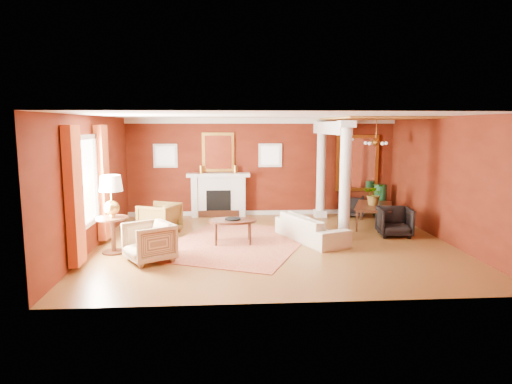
{
  "coord_description": "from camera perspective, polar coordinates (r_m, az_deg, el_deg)",
  "views": [
    {
      "loc": [
        -1.09,
        -10.1,
        2.7
      ],
      "look_at": [
        -0.38,
        0.38,
        1.15
      ],
      "focal_mm": 32.0,
      "sensor_mm": 36.0,
      "label": 1
    }
  ],
  "objects": [
    {
      "name": "header_beam",
      "position": [
        12.32,
        9.32,
        7.91
      ],
      "size": [
        0.3,
        3.2,
        0.32
      ],
      "primitive_type": "cube",
      "color": "silver",
      "rests_on": "column_front"
    },
    {
      "name": "side_table",
      "position": [
        10.01,
        -17.61,
        -0.96
      ],
      "size": [
        0.67,
        0.67,
        1.66
      ],
      "rotation": [
        0.0,
        0.0,
        -0.03
      ],
      "color": "black",
      "rests_on": "ground"
    },
    {
      "name": "column_front",
      "position": [
        10.85,
        11.08,
        1.5
      ],
      "size": [
        0.36,
        0.36,
        2.8
      ],
      "color": "silver",
      "rests_on": "ground"
    },
    {
      "name": "fireplace",
      "position": [
        13.58,
        -4.7,
        -0.34
      ],
      "size": [
        1.85,
        0.42,
        1.29
      ],
      "color": "silver",
      "rests_on": "ground"
    },
    {
      "name": "coffee_table",
      "position": [
        10.45,
        -2.92,
        -3.73
      ],
      "size": [
        1.1,
        1.1,
        0.55
      ],
      "rotation": [
        0.0,
        0.0,
        0.13
      ],
      "color": "black",
      "rests_on": "ground"
    },
    {
      "name": "room_shell",
      "position": [
        10.19,
        2.31,
        4.55
      ],
      "size": [
        8.04,
        7.04,
        2.92
      ],
      "color": "#611D0D",
      "rests_on": "ground"
    },
    {
      "name": "flank_window_right",
      "position": [
        13.66,
        1.79,
        4.61
      ],
      "size": [
        0.7,
        0.07,
        0.7
      ],
      "color": "silver",
      "rests_on": "room_shell"
    },
    {
      "name": "flank_window_left",
      "position": [
        13.71,
        -11.26,
        4.46
      ],
      "size": [
        0.7,
        0.07,
        0.7
      ],
      "color": "silver",
      "rests_on": "room_shell"
    },
    {
      "name": "amber_ceiling",
      "position": [
        12.49,
        14.71,
        8.9
      ],
      "size": [
        2.3,
        3.4,
        0.04
      ],
      "primitive_type": "cube",
      "color": "#C48739",
      "rests_on": "room_shell"
    },
    {
      "name": "potted_plant",
      "position": [
        12.51,
        14.63,
        0.99
      ],
      "size": [
        0.7,
        0.73,
        0.46
      ],
      "primitive_type": "imported",
      "rotation": [
        0.0,
        0.0,
        -0.36
      ],
      "color": "#26591E",
      "rests_on": "dining_table"
    },
    {
      "name": "dining_mirror",
      "position": [
        14.18,
        12.53,
        3.54
      ],
      "size": [
        1.3,
        0.07,
        1.7
      ],
      "color": "gold",
      "rests_on": "room_shell"
    },
    {
      "name": "sofa",
      "position": [
        10.79,
        6.93,
        -3.96
      ],
      "size": [
        1.34,
        2.14,
        0.81
      ],
      "primitive_type": "imported",
      "rotation": [
        0.0,
        0.0,
        1.96
      ],
      "color": "beige",
      "rests_on": "ground"
    },
    {
      "name": "ground",
      "position": [
        10.51,
        2.24,
        -6.49
      ],
      "size": [
        8.0,
        8.0,
        0.0
      ],
      "primitive_type": "plane",
      "color": "brown",
      "rests_on": "ground"
    },
    {
      "name": "coffee_book",
      "position": [
        10.45,
        -2.97,
        -2.85
      ],
      "size": [
        0.16,
        0.05,
        0.22
      ],
      "primitive_type": "imported",
      "rotation": [
        0.0,
        0.0,
        0.21
      ],
      "color": "black",
      "rests_on": "coffee_table"
    },
    {
      "name": "column_back",
      "position": [
        13.46,
        8.14,
        2.88
      ],
      "size": [
        0.36,
        0.36,
        2.8
      ],
      "color": "silver",
      "rests_on": "ground"
    },
    {
      "name": "overmantel_mirror",
      "position": [
        13.58,
        -4.75,
        4.98
      ],
      "size": [
        0.95,
        0.07,
        1.15
      ],
      "color": "gold",
      "rests_on": "fireplace"
    },
    {
      "name": "chandelier",
      "position": [
        12.56,
        14.75,
        6.05
      ],
      "size": [
        0.6,
        0.62,
        0.75
      ],
      "color": "#B78F39",
      "rests_on": "room_shell"
    },
    {
      "name": "rug",
      "position": [
        10.57,
        -2.44,
        -6.38
      ],
      "size": [
        4.13,
        4.64,
        0.02
      ],
      "primitive_type": "cube",
      "rotation": [
        0.0,
        0.0,
        -0.4
      ],
      "color": "maroon",
      "rests_on": "ground"
    },
    {
      "name": "dining_chair_near",
      "position": [
        11.65,
        16.94,
        -3.41
      ],
      "size": [
        0.83,
        0.79,
        0.78
      ],
      "primitive_type": "imported",
      "rotation": [
        0.0,
        0.0,
        -0.11
      ],
      "color": "black",
      "rests_on": "ground"
    },
    {
      "name": "base_trim",
      "position": [
        13.86,
        0.73,
        -2.59
      ],
      "size": [
        8.0,
        0.08,
        0.12
      ],
      "primitive_type": "cube",
      "color": "silver",
      "rests_on": "ground"
    },
    {
      "name": "dining_table",
      "position": [
        12.57,
        14.65,
        -2.15
      ],
      "size": [
        1.12,
        1.75,
        0.92
      ],
      "primitive_type": "imported",
      "rotation": [
        0.0,
        0.0,
        1.21
      ],
      "color": "black",
      "rests_on": "ground"
    },
    {
      "name": "armchair_stripe",
      "position": [
        9.32,
        -13.22,
        -5.9
      ],
      "size": [
        1.11,
        1.13,
        0.86
      ],
      "primitive_type": "imported",
      "rotation": [
        0.0,
        0.0,
        -1.01
      ],
      "color": "tan",
      "rests_on": "ground"
    },
    {
      "name": "left_window",
      "position": [
        9.99,
        -20.12,
        0.54
      ],
      "size": [
        0.21,
        2.55,
        2.6
      ],
      "color": "white",
      "rests_on": "room_shell"
    },
    {
      "name": "crown_trim",
      "position": [
        13.61,
        0.75,
        8.89
      ],
      "size": [
        8.0,
        0.08,
        0.16
      ],
      "primitive_type": "cube",
      "color": "silver",
      "rests_on": "room_shell"
    },
    {
      "name": "green_urn",
      "position": [
        14.08,
        15.24,
        -1.39
      ],
      "size": [
        0.41,
        0.41,
        0.97
      ],
      "color": "#12391D",
      "rests_on": "ground"
    },
    {
      "name": "dining_chair_far",
      "position": [
        13.84,
        11.98,
        -1.63
      ],
      "size": [
        0.79,
        0.76,
        0.67
      ],
      "primitive_type": "imported",
      "rotation": [
        0.0,
        0.0,
        2.88
      ],
      "color": "black",
      "rests_on": "ground"
    },
    {
      "name": "armchair_leopard",
      "position": [
        11.59,
        -11.97,
        -3.08
      ],
      "size": [
        1.06,
        1.09,
        0.86
      ],
      "primitive_type": "imported",
      "rotation": [
        0.0,
        0.0,
        -2.0
      ],
      "color": "black",
      "rests_on": "ground"
    }
  ]
}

